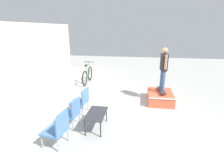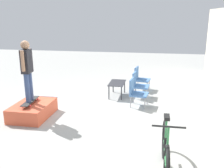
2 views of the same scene
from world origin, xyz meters
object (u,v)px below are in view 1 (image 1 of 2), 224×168
skateboard_on_ramp (161,90)px  coffee_table (96,115)px  person_skater (164,66)px  patio_chair_left (57,129)px  skate_ramp_box (160,97)px  bicycle (87,75)px  patio_chair_center (72,112)px  patio_chair_right (81,100)px

skateboard_on_ramp → coffee_table: same height
person_skater → patio_chair_left: (-3.21, 2.78, -0.96)m
coffee_table → skate_ramp_box: bearing=-41.7°
patio_chair_left → bicycle: (5.11, 0.78, -0.06)m
skateboard_on_ramp → patio_chair_center: patio_chair_center is taller
patio_chair_center → person_skater: bearing=135.0°
skateboard_on_ramp → patio_chair_left: size_ratio=1.03×
skateboard_on_ramp → patio_chair_left: patio_chair_left is taller
patio_chair_right → person_skater: bearing=123.3°
patio_chair_right → bicycle: bicycle is taller
person_skater → coffee_table: bearing=131.0°
skate_ramp_box → patio_chair_right: patio_chair_right is taller
skateboard_on_ramp → patio_chair_right: size_ratio=1.03×
coffee_table → patio_chair_right: patio_chair_right is taller
patio_chair_left → patio_chair_right: (1.80, -0.00, 0.00)m
skate_ramp_box → patio_chair_left: size_ratio=1.53×
skateboard_on_ramp → bicycle: size_ratio=0.51×
bicycle → coffee_table: bearing=-160.6°
skate_ramp_box → skateboard_on_ramp: bearing=-41.5°
skateboard_on_ramp → bicycle: bicycle is taller
person_skater → patio_chair_right: 3.26m
skateboard_on_ramp → patio_chair_left: bearing=133.5°
skate_ramp_box → skateboard_on_ramp: 0.28m
skate_ramp_box → patio_chair_left: patio_chair_left is taller
patio_chair_left → person_skater: bearing=148.0°
skate_ramp_box → patio_chair_right: (-1.37, 2.74, 0.28)m
skate_ramp_box → skateboard_on_ramp: skateboard_on_ramp is taller
skate_ramp_box → person_skater: bearing=-41.5°
skate_ramp_box → patio_chair_center: patio_chair_center is taller
coffee_table → patio_chair_center: (-0.01, 0.73, 0.05)m
skate_ramp_box → coffee_table: size_ratio=1.40×
skate_ramp_box → bicycle: bicycle is taller
patio_chair_left → skate_ramp_box: bearing=148.0°
patio_chair_right → bicycle: bearing=-160.3°
skate_ramp_box → person_skater: size_ratio=0.81×
skate_ramp_box → patio_chair_center: 3.56m
person_skater → patio_chair_left: 4.35m
coffee_table → patio_chair_center: 0.74m
skateboard_on_ramp → person_skater: 0.96m
skate_ramp_box → bicycle: 4.03m
skate_ramp_box → coffee_table: (-2.26, 2.01, 0.23)m
skate_ramp_box → patio_chair_center: (-2.26, 2.74, 0.28)m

